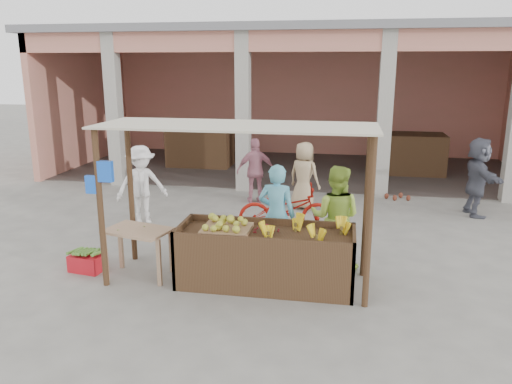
% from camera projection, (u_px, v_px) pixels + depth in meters
% --- Properties ---
extents(ground, '(60.00, 60.00, 0.00)m').
position_uv_depth(ground, '(233.00, 282.00, 7.61)').
color(ground, slate).
rests_on(ground, ground).
extents(market_building, '(14.40, 6.40, 4.20)m').
position_uv_depth(market_building, '(298.00, 81.00, 15.43)').
color(market_building, tan).
rests_on(market_building, ground).
extents(fruit_stall, '(2.60, 0.95, 0.80)m').
position_uv_depth(fruit_stall, '(266.00, 259.00, 7.42)').
color(fruit_stall, '#472F1C').
rests_on(fruit_stall, ground).
extents(stall_awning, '(4.09, 1.35, 2.39)m').
position_uv_depth(stall_awning, '(232.00, 153.00, 7.17)').
color(stall_awning, '#472F1C').
rests_on(stall_awning, ground).
extents(banana_heap, '(1.16, 0.63, 0.21)m').
position_uv_depth(banana_heap, '(303.00, 229.00, 7.19)').
color(banana_heap, yellow).
rests_on(banana_heap, fruit_stall).
extents(melon_tray, '(0.71, 0.62, 0.19)m').
position_uv_depth(melon_tray, '(227.00, 225.00, 7.43)').
color(melon_tray, '#A57B55').
rests_on(melon_tray, fruit_stall).
extents(berry_heap, '(0.41, 0.34, 0.13)m').
position_uv_depth(berry_heap, '(266.00, 228.00, 7.36)').
color(berry_heap, maroon).
rests_on(berry_heap, fruit_stall).
extents(side_table, '(1.08, 0.85, 0.77)m').
position_uv_depth(side_table, '(138.00, 238.00, 7.65)').
color(side_table, tan).
rests_on(side_table, ground).
extents(papaya_pile, '(0.76, 0.43, 0.22)m').
position_uv_depth(papaya_pile, '(137.00, 222.00, 7.58)').
color(papaya_pile, '#4E862C').
rests_on(papaya_pile, side_table).
extents(red_crate, '(0.57, 0.44, 0.27)m').
position_uv_depth(red_crate, '(88.00, 262.00, 7.99)').
color(red_crate, red).
rests_on(red_crate, ground).
extents(plantain_bundle, '(0.41, 0.29, 0.08)m').
position_uv_depth(plantain_bundle, '(87.00, 252.00, 7.95)').
color(plantain_bundle, '#5B9435').
rests_on(plantain_bundle, red_crate).
extents(produce_sacks, '(0.92, 0.69, 0.56)m').
position_uv_depth(produce_sacks, '(398.00, 189.00, 12.12)').
color(produce_sacks, maroon).
rests_on(produce_sacks, ground).
extents(vendor_blue, '(0.72, 0.56, 1.79)m').
position_uv_depth(vendor_blue, '(277.00, 211.00, 8.10)').
color(vendor_blue, '#65C8E9').
rests_on(vendor_blue, ground).
extents(vendor_green, '(0.93, 0.63, 1.78)m').
position_uv_depth(vendor_green, '(335.00, 215.00, 7.95)').
color(vendor_green, '#ACD248').
rests_on(vendor_green, ground).
extents(motorcycle, '(0.95, 2.00, 1.01)m').
position_uv_depth(motorcycle, '(286.00, 208.00, 9.66)').
color(motorcycle, '#A6160D').
rests_on(motorcycle, ground).
extents(shopper_a, '(1.25, 1.09, 1.75)m').
position_uv_depth(shopper_a, '(141.00, 182.00, 10.23)').
color(shopper_a, white).
rests_on(shopper_a, ground).
extents(shopper_b, '(1.09, 0.81, 1.65)m').
position_uv_depth(shopper_b, '(256.00, 169.00, 11.76)').
color(shopper_b, '#BF7687').
rests_on(shopper_b, ground).
extents(shopper_c, '(0.97, 0.84, 1.70)m').
position_uv_depth(shopper_c, '(304.00, 172.00, 11.23)').
color(shopper_c, tan).
rests_on(shopper_c, ground).
extents(shopper_d, '(0.87, 1.73, 1.80)m').
position_uv_depth(shopper_d, '(478.00, 175.00, 10.73)').
color(shopper_d, '#50515E').
rests_on(shopper_d, ground).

